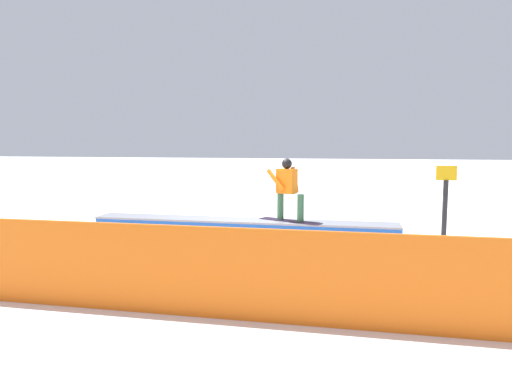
{
  "coord_description": "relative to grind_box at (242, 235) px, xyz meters",
  "views": [
    {
      "loc": [
        -2.34,
        9.42,
        2.3
      ],
      "look_at": [
        -0.53,
        1.0,
        1.37
      ],
      "focal_mm": 31.55,
      "sensor_mm": 36.0,
      "label": 1
    }
  ],
  "objects": [
    {
      "name": "grind_box",
      "position": [
        0.0,
        0.0,
        0.0
      ],
      "size": [
        6.7,
        0.71,
        0.64
      ],
      "color": "blue",
      "rests_on": "ground_plane"
    },
    {
      "name": "snowboarder",
      "position": [
        -1.0,
        -0.04,
        1.08
      ],
      "size": [
        1.41,
        0.81,
        1.34
      ],
      "color": "#24172E",
      "rests_on": "grind_box"
    },
    {
      "name": "ground_plane",
      "position": [
        0.0,
        0.0,
        -0.29
      ],
      "size": [
        120.0,
        120.0,
        0.0
      ],
      "primitive_type": "plane",
      "color": "white"
    },
    {
      "name": "safety_fence",
      "position": [
        0.0,
        3.93,
        0.32
      ],
      "size": [
        12.62,
        0.17,
        1.22
      ],
      "primitive_type": "cube",
      "rotation": [
        0.0,
        0.0,
        0.01
      ],
      "color": "orange",
      "rests_on": "ground_plane"
    },
    {
      "name": "trail_marker",
      "position": [
        -4.22,
        -0.33,
        0.7
      ],
      "size": [
        0.4,
        0.1,
        1.85
      ],
      "color": "#262628",
      "rests_on": "ground_plane"
    }
  ]
}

